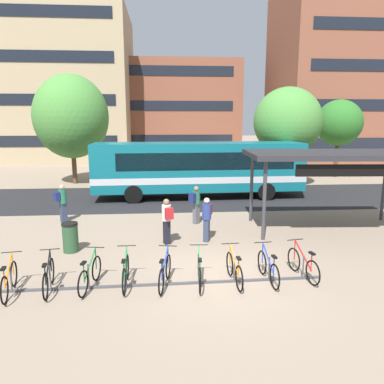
{
  "coord_description": "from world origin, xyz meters",
  "views": [
    {
      "loc": [
        -1.55,
        -9.74,
        4.45
      ],
      "look_at": [
        -0.42,
        4.88,
        1.57
      ],
      "focal_mm": 34.12,
      "sensor_mm": 36.0,
      "label": 1
    }
  ],
  "objects_px": {
    "parked_bicycle_orange_0": "(9,280)",
    "parked_bicycle_black_1": "(49,277)",
    "transit_shelter": "(333,157)",
    "street_tree_1": "(71,117)",
    "trash_bin": "(70,237)",
    "parked_bicycle_orange_6": "(234,270)",
    "street_tree_2": "(288,122)",
    "parked_bicycle_green_2": "(90,275)",
    "parked_bicycle_blue_4": "(165,273)",
    "commuter_red_pack_2": "(207,216)",
    "street_tree_0": "(339,123)",
    "parked_bicycle_blue_7": "(268,268)",
    "city_bus": "(198,167)",
    "commuter_navy_pack_1": "(196,202)",
    "parked_bicycle_red_8": "(303,265)",
    "parked_bicycle_green_3": "(126,273)",
    "parked_bicycle_green_5": "(199,272)",
    "commuter_navy_pack_0": "(62,201)",
    "commuter_red_pack_3": "(167,218)"
  },
  "relations": [
    {
      "from": "street_tree_1",
      "to": "parked_bicycle_green_3",
      "type": "bearing_deg",
      "value": -72.69
    },
    {
      "from": "transit_shelter",
      "to": "commuter_navy_pack_1",
      "type": "relative_size",
      "value": 4.16
    },
    {
      "from": "commuter_red_pack_2",
      "to": "parked_bicycle_orange_0",
      "type": "bearing_deg",
      "value": -34.97
    },
    {
      "from": "city_bus",
      "to": "street_tree_2",
      "type": "relative_size",
      "value": 1.82
    },
    {
      "from": "parked_bicycle_green_3",
      "to": "parked_bicycle_blue_4",
      "type": "bearing_deg",
      "value": -95.3
    },
    {
      "from": "parked_bicycle_blue_4",
      "to": "commuter_navy_pack_0",
      "type": "distance_m",
      "value": 8.14
    },
    {
      "from": "commuter_navy_pack_1",
      "to": "parked_bicycle_green_3",
      "type": "bearing_deg",
      "value": -155.08
    },
    {
      "from": "parked_bicycle_orange_0",
      "to": "commuter_navy_pack_1",
      "type": "height_order",
      "value": "commuter_navy_pack_1"
    },
    {
      "from": "parked_bicycle_black_1",
      "to": "parked_bicycle_orange_6",
      "type": "height_order",
      "value": "same"
    },
    {
      "from": "parked_bicycle_orange_6",
      "to": "street_tree_2",
      "type": "xyz_separation_m",
      "value": [
        6.34,
        14.72,
        3.99
      ]
    },
    {
      "from": "commuter_navy_pack_1",
      "to": "trash_bin",
      "type": "height_order",
      "value": "commuter_navy_pack_1"
    },
    {
      "from": "parked_bicycle_blue_7",
      "to": "street_tree_2",
      "type": "bearing_deg",
      "value": -24.11
    },
    {
      "from": "parked_bicycle_red_8",
      "to": "street_tree_2",
      "type": "xyz_separation_m",
      "value": [
        4.3,
        14.52,
        3.99
      ]
    },
    {
      "from": "parked_bicycle_orange_6",
      "to": "commuter_navy_pack_0",
      "type": "distance_m",
      "value": 9.31
    },
    {
      "from": "parked_bicycle_green_2",
      "to": "parked_bicycle_blue_4",
      "type": "bearing_deg",
      "value": -81.69
    },
    {
      "from": "commuter_red_pack_2",
      "to": "trash_bin",
      "type": "relative_size",
      "value": 1.62
    },
    {
      "from": "parked_bicycle_black_1",
      "to": "trash_bin",
      "type": "bearing_deg",
      "value": -5.05
    },
    {
      "from": "commuter_red_pack_2",
      "to": "commuter_red_pack_3",
      "type": "height_order",
      "value": "commuter_red_pack_3"
    },
    {
      "from": "street_tree_0",
      "to": "commuter_navy_pack_1",
      "type": "bearing_deg",
      "value": -134.29
    },
    {
      "from": "parked_bicycle_blue_7",
      "to": "commuter_navy_pack_1",
      "type": "xyz_separation_m",
      "value": [
        -1.52,
        5.97,
        0.58
      ]
    },
    {
      "from": "parked_bicycle_green_2",
      "to": "city_bus",
      "type": "bearing_deg",
      "value": -9.79
    },
    {
      "from": "commuter_red_pack_2",
      "to": "street_tree_0",
      "type": "xyz_separation_m",
      "value": [
        12.18,
        15.07,
        3.3
      ]
    },
    {
      "from": "transit_shelter",
      "to": "street_tree_1",
      "type": "relative_size",
      "value": 0.91
    },
    {
      "from": "city_bus",
      "to": "parked_bicycle_green_5",
      "type": "bearing_deg",
      "value": 83.43
    },
    {
      "from": "commuter_red_pack_2",
      "to": "street_tree_0",
      "type": "relative_size",
      "value": 0.28
    },
    {
      "from": "parked_bicycle_green_3",
      "to": "street_tree_0",
      "type": "distance_m",
      "value": 24.15
    },
    {
      "from": "parked_bicycle_green_3",
      "to": "parked_bicycle_green_5",
      "type": "height_order",
      "value": "same"
    },
    {
      "from": "city_bus",
      "to": "parked_bicycle_black_1",
      "type": "xyz_separation_m",
      "value": [
        -5.04,
        -11.65,
        -1.39
      ]
    },
    {
      "from": "transit_shelter",
      "to": "commuter_red_pack_2",
      "type": "bearing_deg",
      "value": -164.48
    },
    {
      "from": "parked_bicycle_black_1",
      "to": "parked_bicycle_green_5",
      "type": "relative_size",
      "value": 0.99
    },
    {
      "from": "parked_bicycle_orange_0",
      "to": "parked_bicycle_black_1",
      "type": "distance_m",
      "value": 0.96
    },
    {
      "from": "city_bus",
      "to": "street_tree_2",
      "type": "bearing_deg",
      "value": -154.91
    },
    {
      "from": "parked_bicycle_red_8",
      "to": "commuter_red_pack_2",
      "type": "relative_size",
      "value": 1.02
    },
    {
      "from": "parked_bicycle_green_2",
      "to": "parked_bicycle_green_5",
      "type": "relative_size",
      "value": 0.99
    },
    {
      "from": "transit_shelter",
      "to": "street_tree_1",
      "type": "height_order",
      "value": "street_tree_1"
    },
    {
      "from": "parked_bicycle_red_8",
      "to": "trash_bin",
      "type": "relative_size",
      "value": 1.66
    },
    {
      "from": "parked_bicycle_orange_6",
      "to": "commuter_navy_pack_1",
      "type": "xyz_separation_m",
      "value": [
        -0.55,
        6.0,
        0.58
      ]
    },
    {
      "from": "parked_bicycle_blue_4",
      "to": "parked_bicycle_green_5",
      "type": "xyz_separation_m",
      "value": [
        0.94,
        0.01,
        0.0
      ]
    },
    {
      "from": "parked_bicycle_green_3",
      "to": "commuter_red_pack_2",
      "type": "xyz_separation_m",
      "value": [
        2.64,
        3.59,
        0.58
      ]
    },
    {
      "from": "parked_bicycle_green_2",
      "to": "commuter_navy_pack_1",
      "type": "distance_m",
      "value": 6.93
    },
    {
      "from": "parked_bicycle_blue_7",
      "to": "trash_bin",
      "type": "relative_size",
      "value": 1.67
    },
    {
      "from": "city_bus",
      "to": "parked_bicycle_orange_0",
      "type": "height_order",
      "value": "city_bus"
    },
    {
      "from": "parked_bicycle_blue_7",
      "to": "parked_bicycle_orange_0",
      "type": "bearing_deg",
      "value": 88.14
    },
    {
      "from": "trash_bin",
      "to": "street_tree_2",
      "type": "relative_size",
      "value": 0.16
    },
    {
      "from": "parked_bicycle_red_8",
      "to": "transit_shelter",
      "type": "distance_m",
      "value": 5.98
    },
    {
      "from": "parked_bicycle_black_1",
      "to": "trash_bin",
      "type": "xyz_separation_m",
      "value": [
        -0.15,
        2.96,
        0.13
      ]
    },
    {
      "from": "parked_bicycle_orange_0",
      "to": "commuter_navy_pack_1",
      "type": "bearing_deg",
      "value": -50.35
    },
    {
      "from": "transit_shelter",
      "to": "commuter_navy_pack_1",
      "type": "bearing_deg",
      "value": 170.31
    },
    {
      "from": "parked_bicycle_black_1",
      "to": "parked_bicycle_green_5",
      "type": "xyz_separation_m",
      "value": [
        4.02,
        0.05,
        0.0
      ]
    },
    {
      "from": "parked_bicycle_green_5",
      "to": "commuter_red_pack_2",
      "type": "height_order",
      "value": "commuter_red_pack_2"
    }
  ]
}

